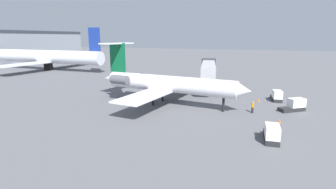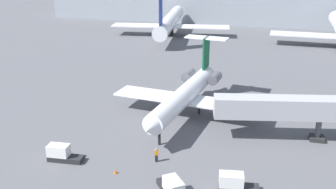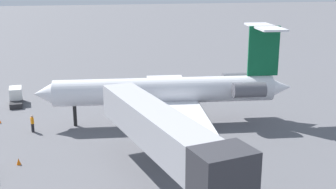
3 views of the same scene
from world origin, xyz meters
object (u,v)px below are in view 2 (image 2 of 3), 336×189
(baggage_tug_trailing, at_px, (62,154))
(traffic_cone_near, at_px, (224,172))
(baggage_tug_lead, at_px, (235,183))
(ground_crew_marshaller, at_px, (156,155))
(baggage_tug_spare, at_px, (172,187))
(traffic_cone_mid, at_px, (115,171))
(parked_airliner_west_end, at_px, (170,21))
(regional_jet, at_px, (187,93))
(jet_bridge, at_px, (297,108))

(baggage_tug_trailing, bearing_deg, traffic_cone_near, 6.85)
(baggage_tug_lead, relative_size, traffic_cone_near, 7.59)
(ground_crew_marshaller, distance_m, baggage_tug_lead, 9.78)
(ground_crew_marshaller, xyz_separation_m, baggage_tug_spare, (3.40, -5.71, -0.02))
(baggage_tug_trailing, xyz_separation_m, traffic_cone_mid, (6.99, -0.92, -0.56))
(baggage_tug_lead, relative_size, baggage_tug_spare, 1.05)
(traffic_cone_mid, relative_size, parked_airliner_west_end, 0.01)
(baggage_tug_lead, relative_size, traffic_cone_mid, 7.59)
(baggage_tug_lead, relative_size, baggage_tug_trailing, 1.02)
(ground_crew_marshaller, height_order, baggage_tug_trailing, baggage_tug_trailing)
(baggage_tug_spare, height_order, traffic_cone_near, baggage_tug_spare)
(baggage_tug_spare, xyz_separation_m, traffic_cone_mid, (-6.89, 2.10, -0.56))
(baggage_tug_trailing, bearing_deg, baggage_tug_lead, -1.86)
(ground_crew_marshaller, relative_size, baggage_tug_spare, 0.42)
(traffic_cone_near, bearing_deg, parked_airliner_west_end, 110.02)
(baggage_tug_spare, relative_size, parked_airliner_west_end, 0.10)
(regional_jet, relative_size, ground_crew_marshaller, 15.65)
(parked_airliner_west_end, bearing_deg, baggage_tug_lead, -69.68)
(traffic_cone_near, height_order, parked_airliner_west_end, parked_airliner_west_end)
(traffic_cone_mid, bearing_deg, baggage_tug_trailing, 172.49)
(jet_bridge, distance_m, parked_airliner_west_end, 68.69)
(ground_crew_marshaller, relative_size, baggage_tug_lead, 0.40)
(regional_jet, distance_m, baggage_tug_lead, 19.77)
(ground_crew_marshaller, relative_size, parked_airliner_west_end, 0.04)
(parked_airliner_west_end, bearing_deg, baggage_tug_spare, -74.22)
(parked_airliner_west_end, bearing_deg, traffic_cone_mid, -78.83)
(regional_jet, distance_m, jet_bridge, 15.52)
(baggage_tug_trailing, bearing_deg, regional_jet, 57.60)
(ground_crew_marshaller, relative_size, traffic_cone_near, 3.07)
(jet_bridge, xyz_separation_m, traffic_cone_near, (-7.43, -10.65, -4.00))
(baggage_tug_trailing, bearing_deg, parked_airliner_west_end, 95.94)
(regional_jet, relative_size, baggage_tug_spare, 6.63)
(baggage_tug_lead, height_order, baggage_tug_spare, same)
(regional_jet, bearing_deg, parked_airliner_west_end, 107.95)
(traffic_cone_near, relative_size, parked_airliner_west_end, 0.01)
(jet_bridge, height_order, baggage_tug_spare, jet_bridge)
(baggage_tug_spare, bearing_deg, parked_airliner_west_end, 105.78)
(traffic_cone_mid, height_order, parked_airliner_west_end, parked_airliner_west_end)
(parked_airliner_west_end, bearing_deg, regional_jet, -72.05)
(baggage_tug_lead, distance_m, traffic_cone_mid, 12.69)
(baggage_tug_trailing, xyz_separation_m, traffic_cone_near, (18.19, 2.18, -0.56))
(regional_jet, xyz_separation_m, baggage_tug_trailing, (-10.62, -16.73, -2.68))
(regional_jet, height_order, baggage_tug_trailing, regional_jet)
(regional_jet, xyz_separation_m, ground_crew_marshaller, (-0.15, -14.04, -2.66))
(regional_jet, bearing_deg, traffic_cone_mid, -101.62)
(ground_crew_marshaller, xyz_separation_m, traffic_cone_near, (7.72, -0.51, -0.58))
(baggage_tug_spare, distance_m, traffic_cone_mid, 7.22)
(jet_bridge, relative_size, traffic_cone_near, 33.79)
(regional_jet, relative_size, parked_airliner_west_end, 0.65)
(ground_crew_marshaller, bearing_deg, traffic_cone_mid, -133.97)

